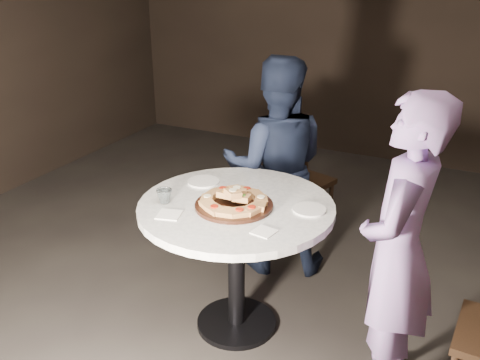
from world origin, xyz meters
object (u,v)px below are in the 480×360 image
object	(u,v)px
water_glass	(164,196)
focaccia_pile	(234,199)
chair_far	(292,177)
table	(236,228)
diner_navy	(275,167)
diner_teal	(398,252)
serving_board	(234,205)

from	to	relation	value
water_glass	focaccia_pile	bearing A→B (deg)	18.52
water_glass	chair_far	world-z (taller)	chair_far
focaccia_pile	chair_far	bearing A→B (deg)	95.49
water_glass	chair_far	distance (m)	1.47
table	diner_navy	world-z (taller)	diner_navy
diner_teal	serving_board	bearing A→B (deg)	-89.76
table	diner_navy	xyz separation A→B (m)	(-0.08, 0.80, 0.09)
serving_board	diner_navy	world-z (taller)	diner_navy
focaccia_pile	diner_teal	distance (m)	0.94
serving_board	focaccia_pile	world-z (taller)	focaccia_pile
serving_board	focaccia_pile	size ratio (longest dim) A/B	1.12
serving_board	diner_teal	world-z (taller)	diner_teal
serving_board	chair_far	world-z (taller)	chair_far
serving_board	diner_navy	xyz separation A→B (m)	(-0.09, 0.84, -0.08)
serving_board	water_glass	distance (m)	0.41
table	diner_teal	world-z (taller)	diner_teal
chair_far	diner_teal	xyz separation A→B (m)	(1.05, -1.30, 0.27)
chair_far	diner_navy	bearing A→B (deg)	110.53
chair_far	diner_navy	distance (m)	0.50
focaccia_pile	water_glass	xyz separation A→B (m)	(-0.39, -0.13, -0.01)
table	focaccia_pile	world-z (taller)	focaccia_pile
chair_far	diner_navy	size ratio (longest dim) A/B	0.60
table	serving_board	distance (m)	0.18
table	focaccia_pile	distance (m)	0.21
focaccia_pile	chair_far	size ratio (longest dim) A/B	0.42
table	diner_teal	xyz separation A→B (m)	(0.94, -0.07, 0.12)
table	water_glass	xyz separation A→B (m)	(-0.38, -0.17, 0.20)
focaccia_pile	diner_navy	size ratio (longest dim) A/B	0.25
diner_teal	water_glass	bearing A→B (deg)	-83.66
serving_board	diner_navy	distance (m)	0.85
water_glass	chair_far	size ratio (longest dim) A/B	0.09
diner_navy	water_glass	bearing A→B (deg)	50.96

